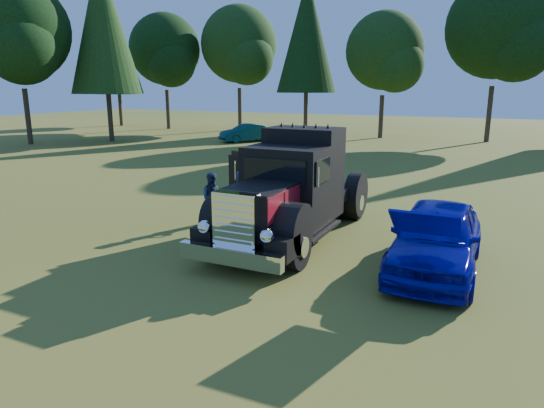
{
  "coord_description": "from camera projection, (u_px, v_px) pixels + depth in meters",
  "views": [
    {
      "loc": [
        5.24,
        -10.34,
        4.13
      ],
      "look_at": [
        0.05,
        0.49,
        1.2
      ],
      "focal_mm": 32.0,
      "sensor_mm": 36.0,
      "label": 1
    }
  ],
  "objects": [
    {
      "name": "treeline",
      "position": [
        432.0,
        36.0,
        34.65
      ],
      "size": [
        72.1,
        24.04,
        13.84
      ],
      "color": "#2D2116",
      "rests_on": "ground"
    },
    {
      "name": "spectator_near",
      "position": [
        243.0,
        203.0,
        13.69
      ],
      "size": [
        0.59,
        0.76,
        1.83
      ],
      "primitive_type": "imported",
      "rotation": [
        0.0,
        0.0,
        1.82
      ],
      "color": "#1D2443",
      "rests_on": "ground"
    },
    {
      "name": "distant_teal_car",
      "position": [
        246.0,
        133.0,
        36.83
      ],
      "size": [
        3.47,
        4.11,
        1.33
      ],
      "primitive_type": "imported",
      "rotation": [
        0.0,
        0.0,
        -0.61
      ],
      "color": "#082935",
      "rests_on": "ground"
    },
    {
      "name": "spectator_far",
      "position": [
        213.0,
        199.0,
        14.74
      ],
      "size": [
        0.98,
        0.96,
        1.6
      ],
      "primitive_type": "imported",
      "rotation": [
        0.0,
        0.0,
        0.7
      ],
      "color": "#1C2341",
      "rests_on": "ground"
    },
    {
      "name": "ground",
      "position": [
        262.0,
        254.0,
        12.24
      ],
      "size": [
        120.0,
        120.0,
        0.0
      ],
      "primitive_type": "plane",
      "color": "#3F5619",
      "rests_on": "ground"
    },
    {
      "name": "diamond_t_truck",
      "position": [
        291.0,
        193.0,
        13.21
      ],
      "size": [
        3.33,
        7.16,
        3.0
      ],
      "color": "black",
      "rests_on": "ground"
    },
    {
      "name": "hotrod_coupe",
      "position": [
        436.0,
        237.0,
        10.98
      ],
      "size": [
        1.94,
        4.66,
        1.89
      ],
      "color": "#0819BB",
      "rests_on": "ground"
    }
  ]
}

